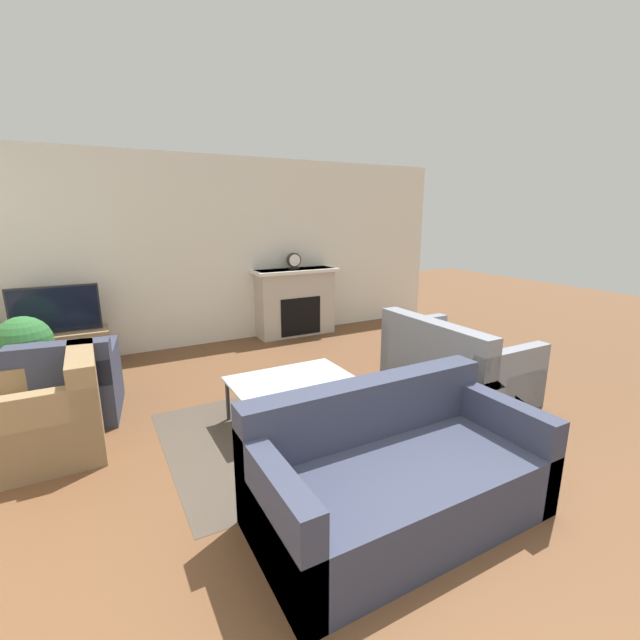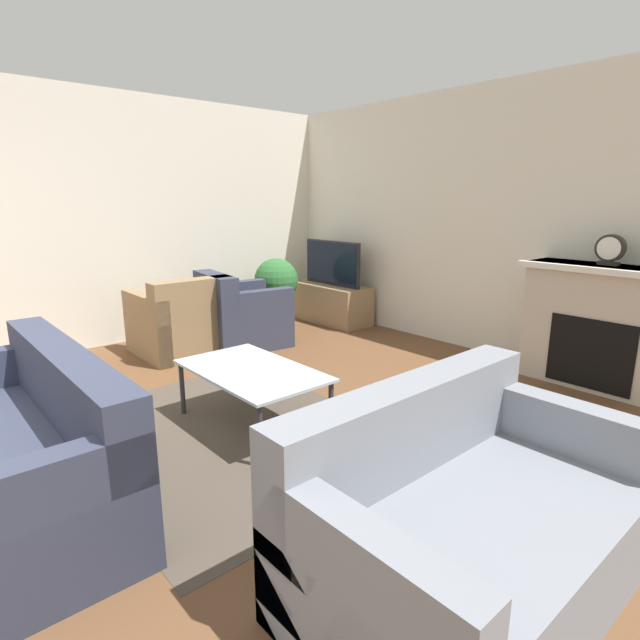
{
  "view_description": "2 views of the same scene",
  "coord_description": "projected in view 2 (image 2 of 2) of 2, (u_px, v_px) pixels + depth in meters",
  "views": [
    {
      "loc": [
        -1.4,
        -1.13,
        1.9
      ],
      "look_at": [
        0.64,
        2.63,
        0.83
      ],
      "focal_mm": 24.0,
      "sensor_mm": 36.0,
      "label": 1
    },
    {
      "loc": [
        2.95,
        0.43,
        1.59
      ],
      "look_at": [
        0.23,
        2.8,
        0.71
      ],
      "focal_mm": 28.0,
      "sensor_mm": 36.0,
      "label": 2
    }
  ],
  "objects": [
    {
      "name": "armchair_by_window",
      "position": [
        181.0,
        325.0,
        5.23
      ],
      "size": [
        0.88,
        0.85,
        0.82
      ],
      "rotation": [
        0.0,
        0.0,
        -1.58
      ],
      "color": "#8C704C",
      "rests_on": "ground_plane"
    },
    {
      "name": "tv_stand",
      "position": [
        332.0,
        303.0,
        6.57
      ],
      "size": [
        1.07,
        0.47,
        0.5
      ],
      "color": "#997A56",
      "rests_on": "ground_plane"
    },
    {
      "name": "couch_loveseat",
      "position": [
        465.0,
        524.0,
        2.05
      ],
      "size": [
        0.92,
        1.52,
        0.82
      ],
      "rotation": [
        0.0,
        0.0,
        1.57
      ],
      "color": "gray",
      "rests_on": "ground_plane"
    },
    {
      "name": "wall_left",
      "position": [
        131.0,
        221.0,
        5.53
      ],
      "size": [
        0.06,
        8.1,
        2.7
      ],
      "color": "silver",
      "rests_on": "ground_plane"
    },
    {
      "name": "armchair_accent",
      "position": [
        241.0,
        319.0,
        5.51
      ],
      "size": [
        0.92,
        0.94,
        0.82
      ],
      "rotation": [
        0.0,
        0.0,
        3.0
      ],
      "color": "#33384C",
      "rests_on": "ground_plane"
    },
    {
      "name": "couch_sectional",
      "position": [
        9.0,
        460.0,
        2.55
      ],
      "size": [
        1.84,
        0.92,
        0.82
      ],
      "color": "#33384C",
      "rests_on": "ground_plane"
    },
    {
      "name": "fireplace",
      "position": [
        602.0,
        325.0,
        4.2
      ],
      "size": [
        1.35,
        0.44,
        1.06
      ],
      "color": "#BCB2A3",
      "rests_on": "ground_plane"
    },
    {
      "name": "mantel_clock",
      "position": [
        610.0,
        249.0,
        4.07
      ],
      "size": [
        0.22,
        0.07,
        0.25
      ],
      "color": "#28231E",
      "rests_on": "fireplace"
    },
    {
      "name": "area_rug",
      "position": [
        230.0,
        432.0,
        3.48
      ],
      "size": [
        2.31,
        1.86,
        0.0
      ],
      "color": "#4C4238",
      "rests_on": "ground_plane"
    },
    {
      "name": "wall_back",
      "position": [
        473.0,
        222.0,
        5.21
      ],
      "size": [
        8.29,
        0.06,
        2.7
      ],
      "color": "silver",
      "rests_on": "ground_plane"
    },
    {
      "name": "potted_plant",
      "position": [
        276.0,
        283.0,
        6.25
      ],
      "size": [
        0.55,
        0.55,
        0.87
      ],
      "color": "beige",
      "rests_on": "ground_plane"
    },
    {
      "name": "coffee_table",
      "position": [
        252.0,
        374.0,
        3.51
      ],
      "size": [
        1.11,
        0.66,
        0.42
      ],
      "color": "#333338",
      "rests_on": "ground_plane"
    },
    {
      "name": "tv",
      "position": [
        332.0,
        263.0,
        6.44
      ],
      "size": [
        0.96,
        0.06,
        0.57
      ],
      "color": "#232328",
      "rests_on": "tv_stand"
    }
  ]
}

